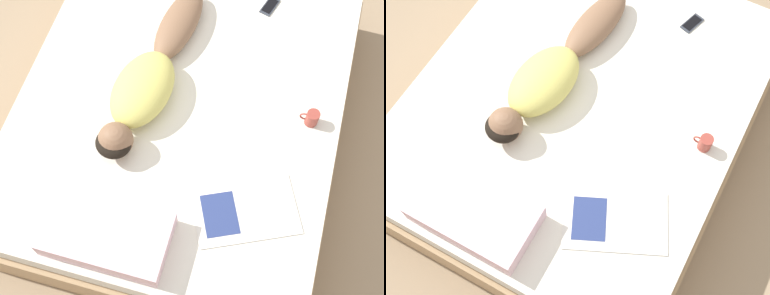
% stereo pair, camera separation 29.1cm
% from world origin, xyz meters
% --- Properties ---
extents(ground_plane, '(12.00, 12.00, 0.00)m').
position_xyz_m(ground_plane, '(0.00, 0.00, 0.00)').
color(ground_plane, '#9E8466').
extents(bed, '(1.91, 2.33, 0.46)m').
position_xyz_m(bed, '(0.00, 0.00, 0.23)').
color(bed, tan).
rests_on(bed, ground_plane).
extents(person, '(0.40, 1.30, 0.20)m').
position_xyz_m(person, '(0.20, -0.01, 0.55)').
color(person, brown).
rests_on(person, bed).
extents(open_magazine, '(0.63, 0.53, 0.01)m').
position_xyz_m(open_magazine, '(-0.51, 0.59, 0.46)').
color(open_magazine, silver).
rests_on(open_magazine, bed).
extents(coffee_mug, '(0.11, 0.07, 0.10)m').
position_xyz_m(coffee_mug, '(-0.75, -0.03, 0.51)').
color(coffee_mug, '#993D33').
rests_on(coffee_mug, bed).
extents(cell_phone, '(0.11, 0.17, 0.01)m').
position_xyz_m(cell_phone, '(-0.36, -0.79, 0.46)').
color(cell_phone, '#333842').
rests_on(cell_phone, bed).
extents(pillow, '(0.64, 0.36, 0.13)m').
position_xyz_m(pillow, '(0.13, 0.92, 0.52)').
color(pillow, beige).
rests_on(pillow, bed).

